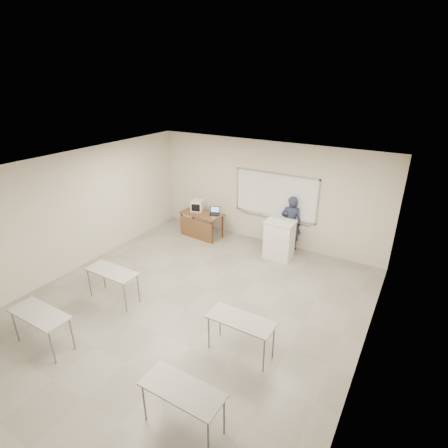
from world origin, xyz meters
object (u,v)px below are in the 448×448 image
Objects in this scene: whiteboard at (275,196)px; instructor_desk at (200,221)px; presenter at (291,223)px; mouse at (213,218)px; podium at (279,239)px; laptop at (215,212)px; keyboard at (276,219)px; crt_monitor at (197,206)px.

whiteboard is 2.44m from instructor_desk.
presenter is at bearing 19.22° from instructor_desk.
podium is at bearing 5.00° from mouse.
laptop is (-1.70, -0.52, -0.68)m from whiteboard.
keyboard is 0.69m from presenter.
keyboard is at bearing 56.07° from presenter.
keyboard is (-0.15, 0.08, 0.55)m from podium.
crt_monitor is 0.25× the size of presenter.
mouse is at bearing -91.14° from laptop.
whiteboard is 1.91m from mouse.
instructor_desk is 1.20× the size of podium.
keyboard is at bearing -63.21° from whiteboard.
laptop is 0.38m from mouse.
keyboard is (2.05, -0.18, 0.29)m from laptop.
crt_monitor is at bearing 174.66° from keyboard.
crt_monitor is at bearing 141.87° from instructor_desk.
presenter is at bearing -9.86° from crt_monitor.
keyboard is 0.28× the size of presenter.
whiteboard is 24.98× the size of mouse.
podium is at bearing -30.22° from keyboard.
mouse is at bearing -176.89° from keyboard.
laptop is (-2.20, 0.26, 0.26)m from podium.
crt_monitor is at bearing 160.22° from mouse.
podium is 2.06m from mouse.
whiteboard is 1.91× the size of instructor_desk.
presenter is at bearing 22.16° from mouse.
mouse is (-2.05, -0.09, 0.22)m from podium.
laptop is at bearing -16.00° from crt_monitor.
podium reaches higher than mouse.
instructor_desk is (-2.10, -0.78, -0.96)m from whiteboard.
instructor_desk is at bearing -159.68° from whiteboard.
crt_monitor reaches higher than mouse.
mouse is 1.94m from keyboard.
presenter is (0.06, 0.67, 0.25)m from podium.
crt_monitor reaches higher than instructor_desk.
podium reaches higher than laptop.
laptop is 2.30m from presenter.
whiteboard reaches higher than presenter.
crt_monitor is 2.71m from keyboard.
presenter is at bearing 83.37° from podium.
laptop is (0.65, 0.03, -0.11)m from crt_monitor.
crt_monitor is (-0.25, 0.23, 0.39)m from instructor_desk.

